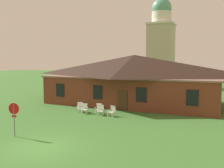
{
  "coord_description": "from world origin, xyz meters",
  "views": [
    {
      "loc": [
        9.54,
        -11.2,
        5.11
      ],
      "look_at": [
        1.2,
        7.74,
        3.18
      ],
      "focal_mm": 39.16,
      "sensor_mm": 36.0,
      "label": 1
    }
  ],
  "objects_px": {
    "stop_sign": "(14,113)",
    "lawn_chair_middle": "(101,110)",
    "lawn_chair_near_door": "(85,108)",
    "lawn_chair_by_porch": "(80,107)",
    "lawn_chair_right_end": "(112,111)",
    "lawn_chair_left_end": "(99,108)"
  },
  "relations": [
    {
      "from": "stop_sign",
      "to": "lawn_chair_middle",
      "type": "xyz_separation_m",
      "value": [
        2.41,
        8.34,
        -1.13
      ]
    },
    {
      "from": "stop_sign",
      "to": "lawn_chair_near_door",
      "type": "bearing_deg",
      "value": 85.7
    },
    {
      "from": "lawn_chair_by_porch",
      "to": "lawn_chair_right_end",
      "type": "xyz_separation_m",
      "value": [
        3.75,
        -0.5,
        0.0
      ]
    },
    {
      "from": "stop_sign",
      "to": "lawn_chair_left_end",
      "type": "distance_m",
      "value": 9.24
    },
    {
      "from": "lawn_chair_left_end",
      "to": "lawn_chair_right_end",
      "type": "distance_m",
      "value": 1.84
    },
    {
      "from": "lawn_chair_left_end",
      "to": "lawn_chair_middle",
      "type": "distance_m",
      "value": 0.83
    },
    {
      "from": "lawn_chair_middle",
      "to": "lawn_chair_left_end",
      "type": "bearing_deg",
      "value": 130.0
    },
    {
      "from": "lawn_chair_left_end",
      "to": "lawn_chair_by_porch",
      "type": "bearing_deg",
      "value": -175.94
    },
    {
      "from": "lawn_chair_left_end",
      "to": "lawn_chair_right_end",
      "type": "relative_size",
      "value": 1.0
    },
    {
      "from": "lawn_chair_by_porch",
      "to": "lawn_chair_left_end",
      "type": "relative_size",
      "value": 1.0
    },
    {
      "from": "stop_sign",
      "to": "lawn_chair_by_porch",
      "type": "height_order",
      "value": "stop_sign"
    },
    {
      "from": "lawn_chair_by_porch",
      "to": "lawn_chair_middle",
      "type": "height_order",
      "value": "same"
    },
    {
      "from": "lawn_chair_by_porch",
      "to": "lawn_chair_right_end",
      "type": "bearing_deg",
      "value": -7.62
    },
    {
      "from": "lawn_chair_by_porch",
      "to": "lawn_chair_left_end",
      "type": "height_order",
      "value": "same"
    },
    {
      "from": "lawn_chair_near_door",
      "to": "lawn_chair_right_end",
      "type": "height_order",
      "value": "same"
    },
    {
      "from": "lawn_chair_near_door",
      "to": "lawn_chair_left_end",
      "type": "distance_m",
      "value": 1.39
    },
    {
      "from": "lawn_chair_near_door",
      "to": "lawn_chair_left_end",
      "type": "relative_size",
      "value": 1.0
    },
    {
      "from": "lawn_chair_near_door",
      "to": "lawn_chair_middle",
      "type": "height_order",
      "value": "same"
    },
    {
      "from": "stop_sign",
      "to": "lawn_chair_left_end",
      "type": "relative_size",
      "value": 2.43
    },
    {
      "from": "lawn_chair_near_door",
      "to": "stop_sign",
      "type": "bearing_deg",
      "value": -94.3
    },
    {
      "from": "stop_sign",
      "to": "lawn_chair_right_end",
      "type": "distance_m",
      "value": 9.15
    },
    {
      "from": "stop_sign",
      "to": "lawn_chair_by_porch",
      "type": "xyz_separation_m",
      "value": [
        -0.16,
        8.84,
        -1.13
      ]
    }
  ]
}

